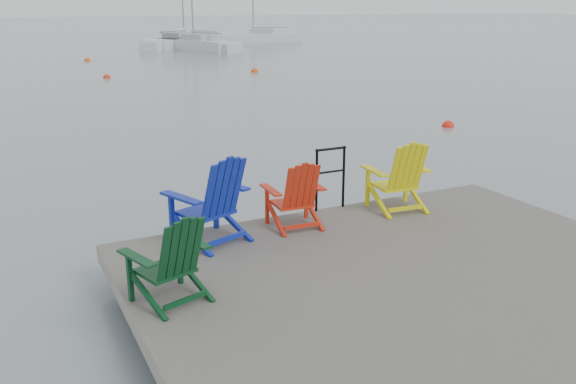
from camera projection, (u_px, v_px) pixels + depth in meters
name	position (u px, v px, depth m)	size (l,w,h in m)	color
ground	(420.00, 319.00, 6.68)	(400.00, 400.00, 0.00)	slate
dock	(422.00, 290.00, 6.58)	(6.00, 5.00, 1.40)	#2B2826
handrail	(330.00, 172.00, 8.58)	(0.48, 0.04, 0.90)	black
chair_green	(171.00, 258.00, 5.87)	(0.87, 0.83, 0.92)	#093317
chair_blue	(213.00, 199.00, 7.35)	(1.06, 1.01, 1.10)	#0E2098
chair_red	(296.00, 194.00, 7.87)	(0.76, 0.70, 0.91)	red
chair_yellow	(400.00, 176.00, 8.53)	(0.87, 0.81, 1.02)	#D9CD0C
sailboat_near	(197.00, 46.00, 46.01)	(4.46, 8.35, 11.21)	silver
sailboat_mid	(182.00, 43.00, 49.35)	(7.76, 7.38, 11.73)	silver
sailboat_far	(258.00, 39.00, 56.29)	(7.34, 4.58, 10.09)	silver
buoy_a	(448.00, 127.00, 17.28)	(0.35, 0.35, 0.35)	red
buoy_b	(107.00, 78.00, 28.92)	(0.35, 0.35, 0.35)	red
buoy_c	(255.00, 72.00, 31.40)	(0.39, 0.39, 0.39)	#D7440C
buoy_d	(87.00, 61.00, 37.71)	(0.36, 0.36, 0.36)	#C5460B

